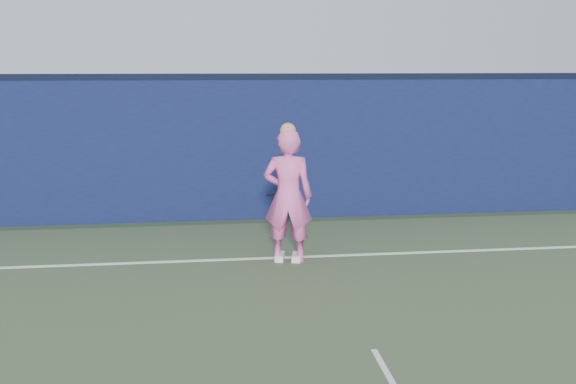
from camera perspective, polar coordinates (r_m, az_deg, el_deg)
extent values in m
cube|color=#0D143C|center=(11.11, 1.04, 4.05)|extent=(24.00, 0.40, 2.50)
cube|color=black|center=(11.01, 1.07, 10.77)|extent=(24.00, 0.42, 0.10)
imported|color=#FA61B9|center=(8.55, 0.00, -0.38)|extent=(0.77, 0.58, 1.89)
sphere|color=tan|center=(8.40, 0.00, 5.74)|extent=(0.22, 0.22, 0.22)
cube|color=white|center=(8.78, 0.79, -6.13)|extent=(0.17, 0.30, 0.10)
cube|color=white|center=(8.79, -0.78, -6.09)|extent=(0.17, 0.30, 0.10)
torus|color=black|center=(8.94, 0.23, 0.18)|extent=(0.28, 0.09, 0.28)
torus|color=gold|center=(8.94, 0.23, 0.18)|extent=(0.23, 0.06, 0.23)
cylinder|color=beige|center=(8.94, 0.23, 0.18)|extent=(0.23, 0.05, 0.23)
cylinder|color=black|center=(9.03, -1.00, -0.06)|extent=(0.25, 0.10, 0.09)
cylinder|color=black|center=(9.08, -1.69, -0.23)|extent=(0.12, 0.07, 0.06)
cube|color=white|center=(8.97, 3.18, -6.00)|extent=(11.00, 0.08, 0.01)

